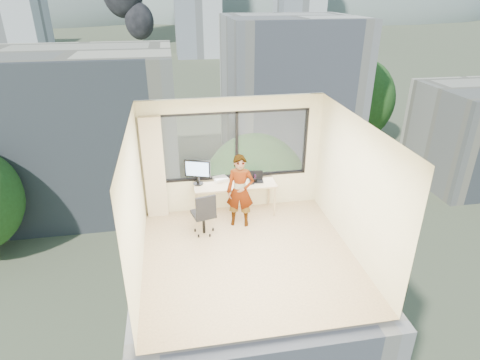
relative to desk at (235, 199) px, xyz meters
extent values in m
cube|color=#D6B98B|center=(0.00, -1.66, -0.38)|extent=(4.00, 4.00, 0.01)
cube|color=white|center=(0.00, -1.66, 2.23)|extent=(4.00, 4.00, 0.01)
cube|color=beige|center=(0.00, -3.66, 0.93)|extent=(4.00, 0.01, 2.60)
cube|color=beige|center=(-2.00, -1.66, 0.93)|extent=(0.01, 4.00, 2.60)
cube|color=beige|center=(2.00, -1.66, 0.93)|extent=(0.01, 4.00, 2.60)
cube|color=beige|center=(-1.72, 0.22, 0.77)|extent=(0.45, 0.14, 2.30)
cube|color=tan|center=(0.00, 0.00, 0.00)|extent=(1.80, 0.60, 0.75)
imported|color=#2D2D33|center=(0.04, -0.47, 0.42)|extent=(0.66, 0.51, 1.60)
cube|color=white|center=(-0.29, 0.22, 0.41)|extent=(0.35, 0.32, 0.07)
cube|color=black|center=(0.36, -0.10, 0.38)|extent=(0.11, 0.07, 0.01)
cylinder|color=black|center=(0.45, -0.01, 0.42)|extent=(0.10, 0.10, 0.09)
ellipsoid|color=#0D5149|center=(0.38, 0.22, 0.47)|extent=(0.25, 0.13, 0.19)
cube|color=#515B3D|center=(0.00, 118.34, -14.38)|extent=(400.00, 400.00, 0.04)
cube|color=beige|center=(-9.00, 28.34, -7.38)|extent=(16.00, 12.00, 14.00)
cube|color=silver|center=(12.00, 36.34, -6.38)|extent=(14.00, 13.00, 16.00)
cube|color=silver|center=(-35.00, 93.34, -0.38)|extent=(14.00, 14.00, 28.00)
cube|color=silver|center=(8.00, 118.34, 0.62)|extent=(13.00, 13.00, 30.00)
cube|color=silver|center=(45.00, 138.34, -1.38)|extent=(15.00, 15.00, 26.00)
ellipsoid|color=slate|center=(100.00, 318.34, -14.38)|extent=(300.00, 220.00, 96.00)
camera|label=1|loc=(-1.24, -7.84, 4.27)|focal=30.00mm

